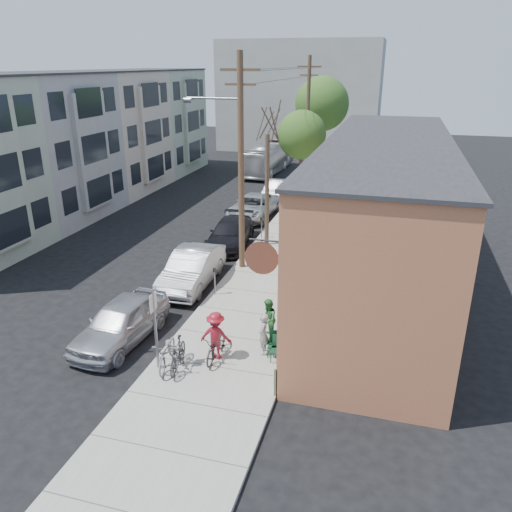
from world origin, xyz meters
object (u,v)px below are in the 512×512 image
(tree_leafy_far, at_px, (322,104))
(cyclist, at_px, (216,336))
(utility_pole_near, at_px, (240,161))
(car_1, at_px, (192,268))
(car_3, at_px, (253,207))
(parking_meter_far, at_px, (261,224))
(tree_leafy_mid, at_px, (302,135))
(parked_bike_a, at_px, (178,354))
(parked_bike_b, at_px, (167,352))
(patio_chair_a, at_px, (278,350))
(patron_green, at_px, (268,319))
(car_0, at_px, (121,322))
(patron_grey, at_px, (263,334))
(tree_bare, at_px, (267,191))
(patio_chair_b, at_px, (275,344))
(sign_post, at_px, (155,322))
(car_4, at_px, (276,190))
(bus, at_px, (269,158))
(car_2, at_px, (230,233))
(parking_meter_near, at_px, (215,277))

(tree_leafy_far, bearing_deg, cyclist, -87.67)
(utility_pole_near, bearing_deg, car_1, -123.11)
(tree_leafy_far, xyz_separation_m, car_3, (-2.30, -13.36, -5.61))
(parking_meter_far, distance_m, car_3, 4.64)
(tree_leafy_mid, height_order, tree_leafy_far, tree_leafy_far)
(parked_bike_a, xyz_separation_m, parked_bike_b, (-0.41, 0.06, -0.02))
(parked_bike_a, bearing_deg, utility_pole_near, 85.82)
(patio_chair_a, bearing_deg, patron_green, 115.66)
(tree_leafy_mid, distance_m, car_0, 21.54)
(patron_grey, bearing_deg, cyclist, -71.00)
(tree_bare, height_order, car_0, tree_bare)
(patio_chair_b, bearing_deg, car_1, 118.92)
(parked_bike_a, bearing_deg, patio_chair_b, 20.44)
(utility_pole_near, xyz_separation_m, tree_bare, (0.41, 3.51, -2.24))
(sign_post, bearing_deg, tree_bare, 87.97)
(patron_grey, distance_m, car_1, 6.85)
(tree_leafy_far, xyz_separation_m, cyclist, (1.23, -30.21, -5.33))
(patron_green, relative_size, parked_bike_a, 0.89)
(parking_meter_far, bearing_deg, patron_green, -73.73)
(patio_chair_b, xyz_separation_m, patron_grey, (-0.41, 0.05, 0.32))
(patron_green, bearing_deg, car_4, 179.15)
(tree_leafy_far, bearing_deg, parked_bike_a, -89.60)
(parked_bike_a, height_order, bus, bus)
(tree_bare, bearing_deg, bus, 104.00)
(parked_bike_b, xyz_separation_m, car_3, (-2.11, 17.72, 0.07))
(sign_post, distance_m, car_1, 6.98)
(patio_chair_a, xyz_separation_m, car_1, (-5.30, 5.32, 0.24))
(tree_leafy_far, height_order, parked_bike_a, tree_leafy_far)
(patio_chair_b, bearing_deg, utility_pole_near, 98.67)
(patron_grey, distance_m, car_2, 11.51)
(parked_bike_b, bearing_deg, patron_green, 32.20)
(patio_chair_a, relative_size, cyclist, 0.51)
(patio_chair_a, bearing_deg, car_0, 179.36)
(tree_leafy_far, xyz_separation_m, bus, (-4.89, 1.01, -5.02))
(car_1, height_order, car_3, car_1)
(parking_meter_near, xyz_separation_m, parked_bike_a, (0.77, -5.66, -0.31))
(tree_leafy_far, bearing_deg, tree_leafy_mid, -90.00)
(tree_leafy_far, bearing_deg, car_0, -94.95)
(tree_leafy_far, relative_size, patio_chair_a, 9.65)
(tree_bare, relative_size, patron_grey, 3.99)
(tree_leafy_mid, relative_size, patio_chair_b, 7.35)
(tree_bare, bearing_deg, tree_leafy_mid, 90.00)
(patio_chair_b, height_order, patron_green, patron_green)
(tree_leafy_far, distance_m, car_1, 25.24)
(patio_chair_a, bearing_deg, parked_bike_b, -161.61)
(utility_pole_near, distance_m, patio_chair_b, 9.55)
(patio_chair_b, distance_m, car_2, 11.73)
(cyclist, distance_m, parked_bike_b, 1.70)
(patron_grey, distance_m, car_4, 21.86)
(patron_green, bearing_deg, parking_meter_far, -177.36)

